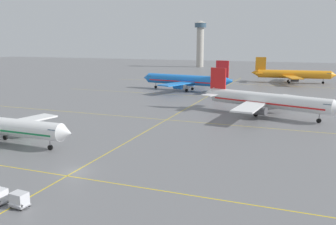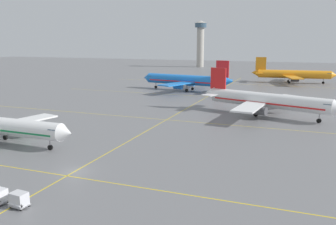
# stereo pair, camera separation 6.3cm
# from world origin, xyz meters

# --- Properties ---
(ground_plane) EXTENTS (600.00, 600.00, 0.00)m
(ground_plane) POSITION_xyz_m (0.00, 0.00, 0.00)
(ground_plane) COLOR slate
(airliner_front_gate) EXTENTS (32.46, 28.10, 10.12)m
(airliner_front_gate) POSITION_xyz_m (-22.19, 7.68, 3.46)
(airliner_front_gate) COLOR white
(airliner_front_gate) RESTS_ON ground
(airliner_second_row) EXTENTS (37.29, 31.86, 11.86)m
(airliner_second_row) POSITION_xyz_m (22.47, 52.40, 4.05)
(airliner_second_row) COLOR white
(airliner_second_row) RESTS_ON ground
(airliner_third_row) EXTENTS (39.01, 33.32, 12.14)m
(airliner_third_row) POSITION_xyz_m (-11.85, 90.71, 4.14)
(airliner_third_row) COLOR blue
(airliner_third_row) RESTS_ON ground
(airliner_far_left_stand) EXTENTS (37.71, 32.32, 11.72)m
(airliner_far_left_stand) POSITION_xyz_m (26.05, 132.56, 4.00)
(airliner_far_left_stand) COLOR orange
(airliner_far_left_stand) RESTS_ON ground
(taxiway_markings) EXTENTS (114.66, 178.38, 0.01)m
(taxiway_markings) POSITION_xyz_m (0.00, 58.81, 0.00)
(taxiway_markings) COLOR yellow
(taxiway_markings) RESTS_ON ground
(baggage_cart_row_fourth) EXTENTS (2.81, 1.83, 1.86)m
(baggage_cart_row_fourth) POSITION_xyz_m (0.95, -12.49, 1.00)
(baggage_cart_row_fourth) COLOR #99999E
(baggage_cart_row_fourth) RESTS_ON ground
(control_tower) EXTENTS (8.82, 8.82, 33.38)m
(control_tower) POSITION_xyz_m (-41.65, 215.30, 19.60)
(control_tower) COLOR #ADA89E
(control_tower) RESTS_ON ground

